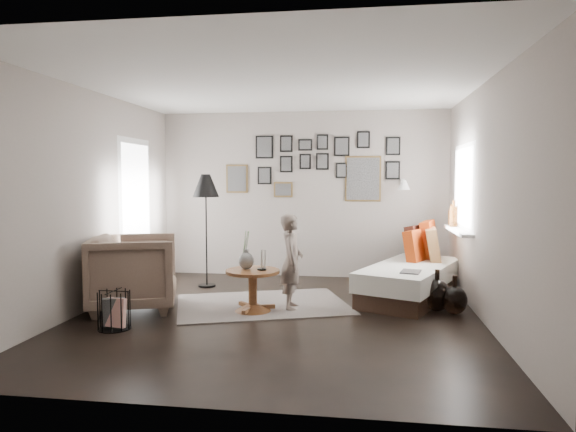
# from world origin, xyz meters

# --- Properties ---
(ground) EXTENTS (4.80, 4.80, 0.00)m
(ground) POSITION_xyz_m (0.00, 0.00, 0.00)
(ground) COLOR black
(ground) RESTS_ON ground
(wall_back) EXTENTS (4.50, 0.00, 4.50)m
(wall_back) POSITION_xyz_m (0.00, 2.40, 1.30)
(wall_back) COLOR gray
(wall_back) RESTS_ON ground
(wall_front) EXTENTS (4.50, 0.00, 4.50)m
(wall_front) POSITION_xyz_m (0.00, -2.40, 1.30)
(wall_front) COLOR gray
(wall_front) RESTS_ON ground
(wall_left) EXTENTS (0.00, 4.80, 4.80)m
(wall_left) POSITION_xyz_m (-2.25, 0.00, 1.30)
(wall_left) COLOR gray
(wall_left) RESTS_ON ground
(wall_right) EXTENTS (0.00, 4.80, 4.80)m
(wall_right) POSITION_xyz_m (2.25, 0.00, 1.30)
(wall_right) COLOR gray
(wall_right) RESTS_ON ground
(ceiling) EXTENTS (4.80, 4.80, 0.00)m
(ceiling) POSITION_xyz_m (0.00, 0.00, 2.60)
(ceiling) COLOR white
(ceiling) RESTS_ON wall_back
(door_left) EXTENTS (0.00, 2.14, 2.14)m
(door_left) POSITION_xyz_m (-2.23, 1.20, 1.05)
(door_left) COLOR white
(door_left) RESTS_ON wall_left
(window_right) EXTENTS (0.15, 1.32, 1.30)m
(window_right) POSITION_xyz_m (2.18, 1.34, 0.93)
(window_right) COLOR white
(window_right) RESTS_ON wall_right
(gallery_wall) EXTENTS (2.74, 0.03, 1.08)m
(gallery_wall) POSITION_xyz_m (0.29, 2.38, 1.74)
(gallery_wall) COLOR brown
(gallery_wall) RESTS_ON wall_back
(wall_sconce) EXTENTS (0.18, 0.36, 0.16)m
(wall_sconce) POSITION_xyz_m (1.55, 2.13, 1.46)
(wall_sconce) COLOR white
(wall_sconce) RESTS_ON wall_back
(rug) EXTENTS (2.41, 2.04, 0.01)m
(rug) POSITION_xyz_m (-0.26, 0.47, 0.01)
(rug) COLOR #BCAFA5
(rug) RESTS_ON ground
(pedestal_table) EXTENTS (0.63, 0.63, 0.50)m
(pedestal_table) POSITION_xyz_m (-0.31, 0.12, 0.23)
(pedestal_table) COLOR brown
(pedestal_table) RESTS_ON ground
(vase) EXTENTS (0.18, 0.18, 0.45)m
(vase) POSITION_xyz_m (-0.39, 0.14, 0.63)
(vase) COLOR black
(vase) RESTS_ON pedestal_table
(candles) EXTENTS (0.11, 0.11, 0.23)m
(candles) POSITION_xyz_m (-0.20, 0.12, 0.61)
(candles) COLOR black
(candles) RESTS_ON pedestal_table
(daybed) EXTENTS (1.54, 2.12, 0.97)m
(daybed) POSITION_xyz_m (1.57, 1.15, 0.29)
(daybed) COLOR black
(daybed) RESTS_ON ground
(magazine_on_daybed) EXTENTS (0.28, 0.34, 0.02)m
(magazine_on_daybed) POSITION_xyz_m (1.52, 0.51, 0.45)
(magazine_on_daybed) COLOR black
(magazine_on_daybed) RESTS_ON daybed
(armchair) EXTENTS (1.24, 1.22, 0.89)m
(armchair) POSITION_xyz_m (-1.72, 0.03, 0.45)
(armchair) COLOR brown
(armchair) RESTS_ON ground
(armchair_cushion) EXTENTS (0.51, 0.52, 0.18)m
(armchair_cushion) POSITION_xyz_m (-1.69, 0.08, 0.48)
(armchair_cushion) COLOR white
(armchair_cushion) RESTS_ON armchair
(floor_lamp) EXTENTS (0.38, 0.38, 1.61)m
(floor_lamp) POSITION_xyz_m (-1.27, 1.41, 1.39)
(floor_lamp) COLOR black
(floor_lamp) RESTS_ON ground
(magazine_basket) EXTENTS (0.33, 0.33, 0.40)m
(magazine_basket) POSITION_xyz_m (-1.58, -0.76, 0.20)
(magazine_basket) COLOR black
(magazine_basket) RESTS_ON ground
(demijohn_large) EXTENTS (0.33, 0.33, 0.49)m
(demijohn_large) POSITION_xyz_m (1.82, 0.46, 0.19)
(demijohn_large) COLOR black
(demijohn_large) RESTS_ON ground
(demijohn_small) EXTENTS (0.29, 0.29, 0.45)m
(demijohn_small) POSITION_xyz_m (2.00, 0.34, 0.17)
(demijohn_small) COLOR black
(demijohn_small) RESTS_ON ground
(child) EXTENTS (0.30, 0.43, 1.14)m
(child) POSITION_xyz_m (0.12, 0.33, 0.57)
(child) COLOR #6F6057
(child) RESTS_ON ground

